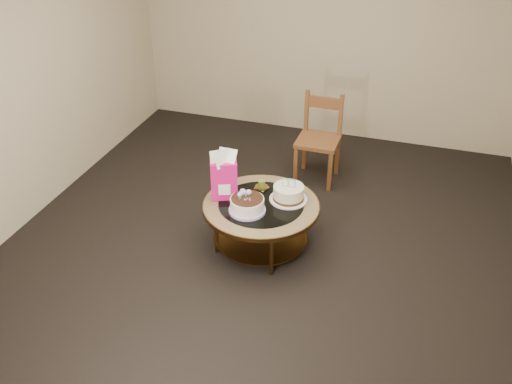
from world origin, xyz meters
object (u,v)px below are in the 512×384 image
(coffee_table, at_px, (261,211))
(cream_cake, at_px, (289,193))
(gift_bag, at_px, (224,175))
(dining_chair, at_px, (319,138))
(decorated_cake, at_px, (247,205))

(coffee_table, height_order, cream_cake, cream_cake)
(cream_cake, relative_size, gift_bag, 0.73)
(gift_bag, relative_size, dining_chair, 0.49)
(cream_cake, xyz_separation_m, dining_chair, (-0.00, 1.24, -0.06))
(decorated_cake, bearing_deg, cream_cake, 44.40)
(gift_bag, bearing_deg, dining_chair, 46.27)
(decorated_cake, bearing_deg, dining_chair, 79.39)
(coffee_table, relative_size, cream_cake, 3.07)
(gift_bag, bearing_deg, cream_cake, -8.81)
(coffee_table, height_order, dining_chair, dining_chair)
(decorated_cake, height_order, cream_cake, cream_cake)
(cream_cake, bearing_deg, decorated_cake, -136.96)
(decorated_cake, xyz_separation_m, cream_cake, (0.28, 0.28, 0.01))
(decorated_cake, xyz_separation_m, dining_chair, (0.28, 1.51, -0.05))
(coffee_table, relative_size, gift_bag, 2.26)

